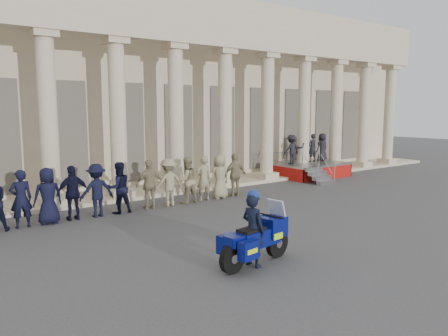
{
  "coord_description": "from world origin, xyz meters",
  "views": [
    {
      "loc": [
        -8.13,
        -8.17,
        3.59
      ],
      "look_at": [
        0.66,
        3.7,
        1.6
      ],
      "focal_mm": 35.0,
      "sensor_mm": 36.0,
      "label": 1
    }
  ],
  "objects": [
    {
      "name": "officer_rank",
      "position": [
        -5.13,
        5.93,
        0.9
      ],
      "size": [
        16.94,
        0.68,
        1.79
      ],
      "color": "black",
      "rests_on": "ground"
    },
    {
      "name": "ground",
      "position": [
        0.0,
        0.0,
        0.0
      ],
      "size": [
        90.0,
        90.0,
        0.0
      ],
      "primitive_type": "plane",
      "color": "#3F3F41",
      "rests_on": "ground"
    },
    {
      "name": "building",
      "position": [
        -0.0,
        14.74,
        4.52
      ],
      "size": [
        40.0,
        12.5,
        9.0
      ],
      "color": "#C4B293",
      "rests_on": "ground"
    },
    {
      "name": "motorcycle",
      "position": [
        -1.7,
        -0.75,
        0.62
      ],
      "size": [
        2.25,
        1.01,
        1.44
      ],
      "rotation": [
        0.0,
        0.0,
        0.14
      ],
      "color": "black",
      "rests_on": "ground"
    },
    {
      "name": "rider",
      "position": [
        -1.82,
        -0.77,
        0.89
      ],
      "size": [
        0.49,
        0.67,
        1.79
      ],
      "rotation": [
        0.0,
        0.0,
        1.71
      ],
      "color": "black",
      "rests_on": "ground"
    },
    {
      "name": "reviewing_stand",
      "position": [
        9.21,
        7.77,
        1.16
      ],
      "size": [
        3.71,
        3.69,
        2.28
      ],
      "color": "gray",
      "rests_on": "ground"
    }
  ]
}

